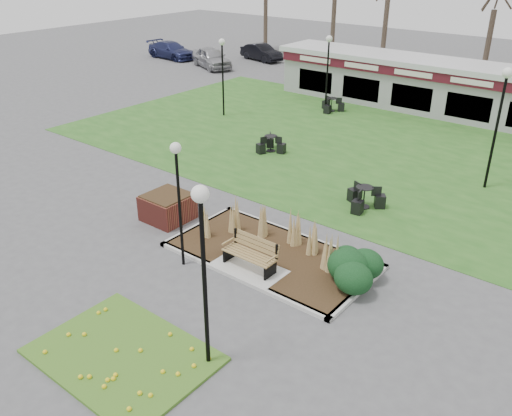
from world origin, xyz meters
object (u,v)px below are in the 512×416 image
Objects in this scene: lamp_post_mid_right at (502,102)px; bistro_set_a at (271,146)px; park_bench at (251,253)px; lamp_post_near_right at (178,178)px; car_silver at (212,58)px; car_blue at (171,50)px; food_pavilion at (479,93)px; bistro_set_b at (331,107)px; bistro_set_d at (364,200)px; lamp_post_near_left at (202,240)px; brick_planter at (168,207)px; lamp_post_far_left at (328,57)px; car_black at (261,52)px; lamp_post_mid_left at (222,60)px.

lamp_post_mid_right reaches higher than bistro_set_a.
lamp_post_near_right is (-1.82, -1.05, 2.27)m from park_bench.
car_silver is 5.26m from car_blue.
bistro_set_b is (-7.04, -3.63, -1.20)m from food_pavilion.
bistro_set_a is at bearing 112.21° from lamp_post_near_right.
bistro_set_d is 30.78m from car_blue.
car_blue is at bearing 137.79° from lamp_post_near_left.
food_pavilion reaches higher than bistro_set_d.
lamp_post_near_left is at bearing -97.01° from lamp_post_mid_right.
brick_planter is at bearing -80.23° from bistro_set_b.
park_bench is 17.46m from lamp_post_far_left.
lamp_post_mid_right is 6.36m from bistro_set_d.
lamp_post_near_right is 17.60m from lamp_post_far_left.
car_blue is (-6.46, -4.05, 0.02)m from car_black.
lamp_post_near_right is at bearing -134.29° from car_black.
park_bench is at bearing -111.00° from car_silver.
lamp_post_far_left is 2.89m from bistro_set_b.
lamp_post_mid_right is at bearing -27.72° from bistro_set_b.
car_black is (-21.28, 29.21, -2.65)m from lamp_post_near_left.
lamp_post_mid_right is 1.05× the size of car_silver.
lamp_post_mid_right is at bearing 12.36° from bistro_set_a.
lamp_post_near_left is 1.00× the size of car_silver.
lamp_post_mid_right is at bearing -3.88° from lamp_post_mid_left.
car_blue is (-21.60, 20.67, 0.20)m from brick_planter.
food_pavilion is at bearing 90.00° from park_bench.
lamp_post_far_left reaches higher than car_blue.
food_pavilion is 5.73× the size of lamp_post_far_left.
park_bench is 0.37× the size of car_silver.
car_blue reaches higher than bistro_set_a.
lamp_post_far_left is at bearing -114.58° from bistro_set_b.
lamp_post_mid_left reaches higher than park_bench.
lamp_post_far_left reaches higher than car_black.
lamp_post_mid_right is 1.02× the size of car_blue.
car_silver is (-24.28, 10.21, -2.70)m from lamp_post_mid_right.
bistro_set_b is at bearing 126.72° from bistro_set_d.
bistro_set_d is 26.03m from car_silver.
bistro_set_a is at bearing -80.17° from bistro_set_b.
park_bench is 0.07× the size of food_pavilion.
bistro_set_b is at bearing -114.93° from car_black.
lamp_post_far_left is at bearing 44.98° from lamp_post_mid_left.
brick_planter is at bearing -116.72° from car_silver.
food_pavilion is at bearing -68.90° from car_silver.
lamp_post_far_left is at bearing 101.70° from bistro_set_a.
brick_planter is at bearing -79.33° from lamp_post_far_left.
brick_planter is 1.04× the size of bistro_set_b.
lamp_post_near_left reaches higher than lamp_post_far_left.
brick_planter reaches higher than bistro_set_d.
park_bench is 1.18× the size of bistro_set_b.
food_pavilion is 13.90m from bistro_set_d.
car_blue is at bearing 146.02° from lamp_post_mid_left.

